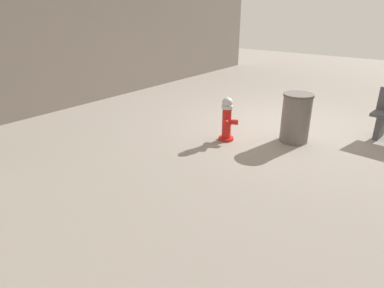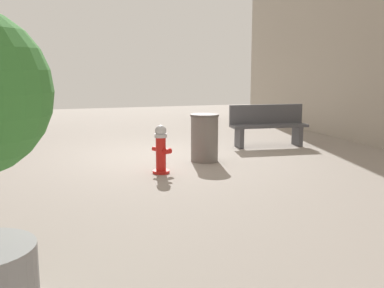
{
  "view_description": "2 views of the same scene",
  "coord_description": "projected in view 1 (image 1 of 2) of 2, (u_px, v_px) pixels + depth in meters",
  "views": [
    {
      "loc": [
        -2.63,
        6.57,
        2.39
      ],
      "look_at": [
        0.06,
        3.07,
        0.56
      ],
      "focal_mm": 31.33,
      "sensor_mm": 36.0,
      "label": 1
    },
    {
      "loc": [
        2.29,
        8.77,
        1.78
      ],
      "look_at": [
        0.35,
        2.72,
        0.71
      ],
      "focal_mm": 42.12,
      "sensor_mm": 36.0,
      "label": 2
    }
  ],
  "objects": [
    {
      "name": "trash_bin",
      "position": [
        296.0,
        118.0,
        6.21
      ],
      "size": [
        0.55,
        0.55,
        0.91
      ],
      "color": "slate",
      "rests_on": "ground_plane"
    },
    {
      "name": "ground_plane",
      "position": [
        281.0,
        125.0,
        7.2
      ],
      "size": [
        23.4,
        23.4,
        0.0
      ],
      "primitive_type": "plane",
      "color": "gray"
    },
    {
      "name": "fire_hydrant",
      "position": [
        227.0,
        119.0,
        6.28
      ],
      "size": [
        0.36,
        0.38,
        0.83
      ],
      "color": "red",
      "rests_on": "ground_plane"
    }
  ]
}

